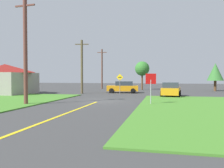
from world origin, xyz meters
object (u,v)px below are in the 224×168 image
(utility_pole_near, at_px, (25,50))
(utility_pole_far, at_px, (102,68))
(direction_sign, at_px, (120,82))
(stop_sign, at_px, (151,83))
(pine_tree_center, at_px, (142,69))
(car_approaching_junction, at_px, (123,87))
(utility_pole_mid, at_px, (82,66))
(barn, at_px, (5,79))
(car_on_crossroad, at_px, (171,89))
(oak_tree_left, at_px, (215,72))

(utility_pole_near, distance_m, utility_pole_far, 25.52)
(utility_pole_far, relative_size, direction_sign, 2.81)
(stop_sign, distance_m, pine_tree_center, 22.15)
(car_approaching_junction, bearing_deg, direction_sign, 84.01)
(stop_sign, height_order, utility_pole_mid, utility_pole_mid)
(stop_sign, bearing_deg, direction_sign, -76.04)
(utility_pole_mid, height_order, pine_tree_center, utility_pole_mid)
(utility_pole_far, bearing_deg, barn, -119.38)
(direction_sign, relative_size, pine_tree_center, 0.53)
(utility_pole_far, bearing_deg, car_on_crossroad, -51.05)
(utility_pole_mid, relative_size, barn, 1.08)
(stop_sign, relative_size, oak_tree_left, 0.57)
(car_approaching_junction, height_order, utility_pole_near, utility_pole_near)
(utility_pole_mid, xyz_separation_m, barn, (-9.46, -2.99, -1.73))
(utility_pole_near, bearing_deg, car_approaching_junction, 71.06)
(utility_pole_near, relative_size, direction_sign, 3.26)
(utility_pole_near, height_order, utility_pole_far, utility_pole_near)
(barn, bearing_deg, pine_tree_center, 40.88)
(direction_sign, height_order, oak_tree_left, oak_tree_left)
(utility_pole_near, bearing_deg, barn, 133.57)
(car_approaching_junction, distance_m, barn, 15.69)
(car_approaching_junction, relative_size, direction_sign, 1.70)
(pine_tree_center, bearing_deg, utility_pole_near, -106.70)
(utility_pole_near, distance_m, oak_tree_left, 29.39)
(utility_pole_far, distance_m, pine_tree_center, 7.78)
(stop_sign, bearing_deg, oak_tree_left, -122.58)
(car_on_crossroad, xyz_separation_m, barn, (-20.96, -0.78, 1.15))
(car_approaching_junction, bearing_deg, stop_sign, 102.42)
(pine_tree_center, distance_m, barn, 21.88)
(utility_pole_far, bearing_deg, stop_sign, -66.35)
(oak_tree_left, relative_size, pine_tree_center, 0.89)
(car_approaching_junction, height_order, pine_tree_center, pine_tree_center)
(car_on_crossroad, relative_size, barn, 0.64)
(stop_sign, xyz_separation_m, utility_pole_near, (-9.82, -2.13, 2.62))
(oak_tree_left, xyz_separation_m, pine_tree_center, (-11.60, 1.51, 0.66))
(car_on_crossroad, bearing_deg, barn, 98.47)
(car_approaching_junction, relative_size, pine_tree_center, 0.91)
(stop_sign, distance_m, utility_pole_near, 10.38)
(car_on_crossroad, height_order, car_approaching_junction, same)
(stop_sign, relative_size, utility_pole_near, 0.29)
(car_on_crossroad, distance_m, utility_pole_far, 19.48)
(pine_tree_center, height_order, barn, pine_tree_center)
(utility_pole_near, bearing_deg, utility_pole_far, 90.94)
(utility_pole_mid, bearing_deg, car_on_crossroad, -10.88)
(stop_sign, distance_m, barn, 20.57)
(car_approaching_junction, height_order, direction_sign, direction_sign)
(oak_tree_left, bearing_deg, car_approaching_junction, -152.32)
(car_approaching_junction, relative_size, utility_pole_near, 0.52)
(utility_pole_near, xyz_separation_m, pine_tree_center, (7.21, 24.04, -0.75))
(utility_pole_mid, relative_size, direction_sign, 2.71)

